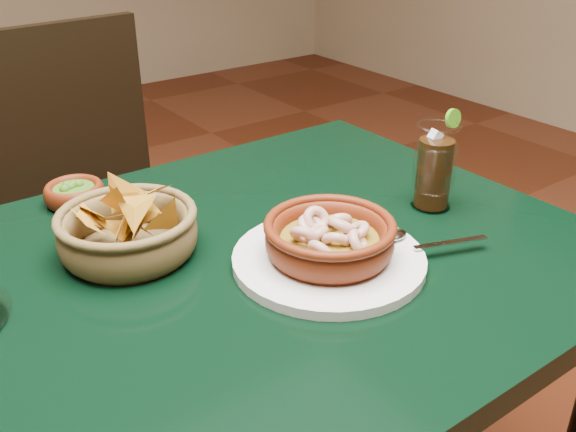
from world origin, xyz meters
TOP-DOWN VIEW (x-y plane):
  - dining_table at (0.00, 0.00)m, footprint 1.20×0.80m
  - dining_chair at (0.11, 0.71)m, footprint 0.48×0.48m
  - shrimp_plate at (0.17, -0.08)m, footprint 0.36×0.28m
  - chip_basket at (-0.05, 0.12)m, footprint 0.24×0.24m
  - guacamole_ramekin at (-0.06, 0.33)m, footprint 0.12×0.12m
  - cola_drink at (0.43, -0.04)m, footprint 0.14×0.14m

SIDE VIEW (x-z plane):
  - dining_chair at x=0.11m, z-range 0.05..1.01m
  - dining_table at x=0.00m, z-range 0.28..1.03m
  - guacamole_ramekin at x=-0.06m, z-range 0.75..0.79m
  - shrimp_plate at x=0.17m, z-range 0.74..0.82m
  - chip_basket at x=-0.05m, z-range 0.72..0.85m
  - cola_drink at x=0.43m, z-range 0.74..0.90m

